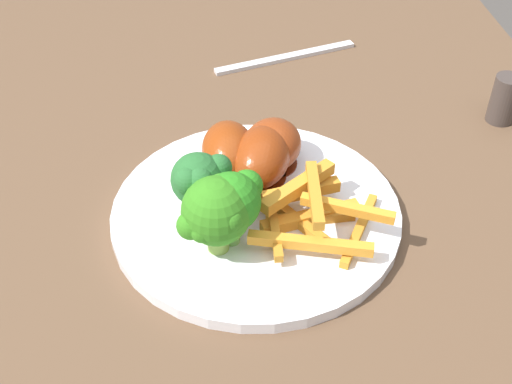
{
  "coord_description": "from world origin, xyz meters",
  "views": [
    {
      "loc": [
        0.48,
        0.01,
        1.15
      ],
      "look_at": [
        0.03,
        0.06,
        0.76
      ],
      "focal_mm": 46.61,
      "sensor_mm": 36.0,
      "label": 1
    }
  ],
  "objects_px": {
    "chicken_drumstick_near": "(229,154)",
    "fork": "(286,57)",
    "chicken_drumstick_extra": "(271,147)",
    "broccoli_floret_front": "(199,181)",
    "chicken_drumstick_far": "(260,160)",
    "dining_table": "(197,276)",
    "broccoli_floret_back": "(230,200)",
    "dinner_plate": "(256,213)",
    "carrot_fries_pile": "(311,211)",
    "pepper_shaker": "(504,99)",
    "broccoli_floret_middle": "(216,212)"
  },
  "relations": [
    {
      "from": "chicken_drumstick_near",
      "to": "fork",
      "type": "xyz_separation_m",
      "value": [
        -0.23,
        0.09,
        -0.03
      ]
    },
    {
      "from": "fork",
      "to": "chicken_drumstick_extra",
      "type": "bearing_deg",
      "value": -118.24
    },
    {
      "from": "broccoli_floret_front",
      "to": "fork",
      "type": "xyz_separation_m",
      "value": [
        -0.3,
        0.12,
        -0.06
      ]
    },
    {
      "from": "chicken_drumstick_near",
      "to": "chicken_drumstick_far",
      "type": "xyz_separation_m",
      "value": [
        0.01,
        0.03,
        0.0
      ]
    },
    {
      "from": "dining_table",
      "to": "broccoli_floret_back",
      "type": "relative_size",
      "value": 14.81
    },
    {
      "from": "dinner_plate",
      "to": "carrot_fries_pile",
      "type": "relative_size",
      "value": 2.09
    },
    {
      "from": "dining_table",
      "to": "carrot_fries_pile",
      "type": "height_order",
      "value": "carrot_fries_pile"
    },
    {
      "from": "chicken_drumstick_extra",
      "to": "fork",
      "type": "distance_m",
      "value": 0.23
    },
    {
      "from": "broccoli_floret_back",
      "to": "broccoli_floret_front",
      "type": "bearing_deg",
      "value": -136.76
    },
    {
      "from": "dining_table",
      "to": "carrot_fries_pile",
      "type": "xyz_separation_m",
      "value": [
        0.05,
        0.11,
        0.13
      ]
    },
    {
      "from": "chicken_drumstick_near",
      "to": "pepper_shaker",
      "type": "relative_size",
      "value": 2.36
    },
    {
      "from": "dinner_plate",
      "to": "carrot_fries_pile",
      "type": "distance_m",
      "value": 0.06
    },
    {
      "from": "broccoli_floret_front",
      "to": "pepper_shaker",
      "type": "xyz_separation_m",
      "value": [
        -0.14,
        0.34,
        -0.03
      ]
    },
    {
      "from": "chicken_drumstick_extra",
      "to": "broccoli_floret_middle",
      "type": "bearing_deg",
      "value": -28.83
    },
    {
      "from": "chicken_drumstick_extra",
      "to": "broccoli_floret_front",
      "type": "bearing_deg",
      "value": -44.66
    },
    {
      "from": "broccoli_floret_middle",
      "to": "chicken_drumstick_extra",
      "type": "distance_m",
      "value": 0.13
    },
    {
      "from": "fork",
      "to": "pepper_shaker",
      "type": "xyz_separation_m",
      "value": [
        0.16,
        0.22,
        0.02
      ]
    },
    {
      "from": "broccoli_floret_back",
      "to": "fork",
      "type": "relative_size",
      "value": 0.38
    },
    {
      "from": "dining_table",
      "to": "broccoli_floret_middle",
      "type": "relative_size",
      "value": 14.4
    },
    {
      "from": "dinner_plate",
      "to": "chicken_drumstick_far",
      "type": "distance_m",
      "value": 0.05
    },
    {
      "from": "broccoli_floret_front",
      "to": "chicken_drumstick_extra",
      "type": "distance_m",
      "value": 0.11
    },
    {
      "from": "dining_table",
      "to": "pepper_shaker",
      "type": "distance_m",
      "value": 0.38
    },
    {
      "from": "dinner_plate",
      "to": "chicken_drumstick_near",
      "type": "bearing_deg",
      "value": -159.74
    },
    {
      "from": "fork",
      "to": "dinner_plate",
      "type": "bearing_deg",
      "value": -119.84
    },
    {
      "from": "dinner_plate",
      "to": "chicken_drumstick_far",
      "type": "xyz_separation_m",
      "value": [
        -0.04,
        0.01,
        0.03
      ]
    },
    {
      "from": "broccoli_floret_front",
      "to": "carrot_fries_pile",
      "type": "distance_m",
      "value": 0.1
    },
    {
      "from": "dinner_plate",
      "to": "pepper_shaker",
      "type": "xyz_separation_m",
      "value": [
        -0.13,
        0.29,
        0.02
      ]
    },
    {
      "from": "dining_table",
      "to": "chicken_drumstick_near",
      "type": "bearing_deg",
      "value": 126.93
    },
    {
      "from": "broccoli_floret_front",
      "to": "broccoli_floret_back",
      "type": "bearing_deg",
      "value": 43.24
    },
    {
      "from": "carrot_fries_pile",
      "to": "chicken_drumstick_near",
      "type": "relative_size",
      "value": 1.0
    },
    {
      "from": "broccoli_floret_back",
      "to": "chicken_drumstick_far",
      "type": "height_order",
      "value": "broccoli_floret_back"
    },
    {
      "from": "chicken_drumstick_far",
      "to": "pepper_shaker",
      "type": "distance_m",
      "value": 0.29
    },
    {
      "from": "dining_table",
      "to": "chicken_drumstick_far",
      "type": "xyz_separation_m",
      "value": [
        -0.02,
        0.07,
        0.14
      ]
    },
    {
      "from": "broccoli_floret_middle",
      "to": "dining_table",
      "type": "bearing_deg",
      "value": -164.28
    },
    {
      "from": "broccoli_floret_front",
      "to": "chicken_drumstick_extra",
      "type": "height_order",
      "value": "broccoli_floret_front"
    },
    {
      "from": "dining_table",
      "to": "carrot_fries_pile",
      "type": "distance_m",
      "value": 0.18
    },
    {
      "from": "dining_table",
      "to": "broccoli_floret_back",
      "type": "xyz_separation_m",
      "value": [
        0.06,
        0.03,
        0.16
      ]
    },
    {
      "from": "dinner_plate",
      "to": "chicken_drumstick_extra",
      "type": "bearing_deg",
      "value": 160.67
    },
    {
      "from": "carrot_fries_pile",
      "to": "chicken_drumstick_far",
      "type": "distance_m",
      "value": 0.08
    },
    {
      "from": "broccoli_floret_middle",
      "to": "chicken_drumstick_extra",
      "type": "xyz_separation_m",
      "value": [
        -0.11,
        0.06,
        -0.02
      ]
    },
    {
      "from": "dinner_plate",
      "to": "broccoli_floret_middle",
      "type": "height_order",
      "value": "broccoli_floret_middle"
    },
    {
      "from": "carrot_fries_pile",
      "to": "chicken_drumstick_near",
      "type": "xyz_separation_m",
      "value": [
        -0.08,
        -0.07,
        0.01
      ]
    },
    {
      "from": "chicken_drumstick_extra",
      "to": "pepper_shaker",
      "type": "relative_size",
      "value": 2.06
    },
    {
      "from": "dining_table",
      "to": "chicken_drumstick_near",
      "type": "relative_size",
      "value": 8.23
    },
    {
      "from": "pepper_shaker",
      "to": "chicken_drumstick_near",
      "type": "bearing_deg",
      "value": -76.42
    },
    {
      "from": "carrot_fries_pile",
      "to": "dining_table",
      "type": "bearing_deg",
      "value": -116.39
    },
    {
      "from": "broccoli_floret_back",
      "to": "chicken_drumstick_far",
      "type": "xyz_separation_m",
      "value": [
        -0.08,
        0.03,
        -0.02
      ]
    },
    {
      "from": "carrot_fries_pile",
      "to": "chicken_drumstick_near",
      "type": "bearing_deg",
      "value": -141.01
    },
    {
      "from": "chicken_drumstick_far",
      "to": "chicken_drumstick_extra",
      "type": "height_order",
      "value": "chicken_drumstick_far"
    },
    {
      "from": "dinner_plate",
      "to": "broccoli_floret_back",
      "type": "relative_size",
      "value": 3.74
    }
  ]
}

